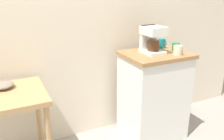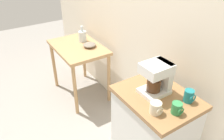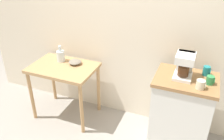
{
  "view_description": "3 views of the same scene",
  "coord_description": "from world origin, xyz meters",
  "views": [
    {
      "loc": [
        -0.57,
        -1.86,
        1.5
      ],
      "look_at": [
        0.29,
        -0.1,
        0.83
      ],
      "focal_mm": 38.02,
      "sensor_mm": 36.0,
      "label": 1
    },
    {
      "loc": [
        1.76,
        -1.08,
        1.97
      ],
      "look_at": [
        0.26,
        -0.12,
        0.9
      ],
      "focal_mm": 35.58,
      "sensor_mm": 36.0,
      "label": 2
    },
    {
      "loc": [
        0.87,
        -2.26,
        2.15
      ],
      "look_at": [
        -0.0,
        -0.1,
        0.87
      ],
      "focal_mm": 38.12,
      "sensor_mm": 36.0,
      "label": 3
    }
  ],
  "objects": [
    {
      "name": "coffee_maker",
      "position": [
        0.75,
        -0.02,
        1.06
      ],
      "size": [
        0.18,
        0.22,
        0.26
      ],
      "color": "white",
      "rests_on": "kitchen_counter"
    },
    {
      "name": "kitchen_counter",
      "position": [
        0.8,
        -0.04,
        0.46
      ],
      "size": [
        0.63,
        0.5,
        0.91
      ],
      "color": "white",
      "rests_on": "ground_plane"
    },
    {
      "name": "back_wall",
      "position": [
        0.1,
        0.36,
        1.4
      ],
      "size": [
        4.4,
        0.1,
        2.8
      ],
      "primitive_type": "cube",
      "color": "beige",
      "rests_on": "ground_plane"
    },
    {
      "name": "mug_dark_teal",
      "position": [
        0.97,
        0.1,
        0.96
      ],
      "size": [
        0.08,
        0.07,
        0.1
      ],
      "color": "teal",
      "rests_on": "kitchen_counter"
    },
    {
      "name": "bowl_stoneware",
      "position": [
        -0.58,
        0.08,
        0.78
      ],
      "size": [
        0.16,
        0.16,
        0.05
      ],
      "color": "gray",
      "rests_on": "wooden_table"
    },
    {
      "name": "mug_tall_green",
      "position": [
        1.02,
        -0.07,
        0.96
      ],
      "size": [
        0.08,
        0.07,
        0.09
      ],
      "color": "#338C4C",
      "rests_on": "kitchen_counter"
    },
    {
      "name": "mug_small_cream",
      "position": [
        0.94,
        -0.19,
        0.96
      ],
      "size": [
        0.09,
        0.08,
        0.09
      ],
      "color": "beige",
      "rests_on": "kitchen_counter"
    }
  ]
}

